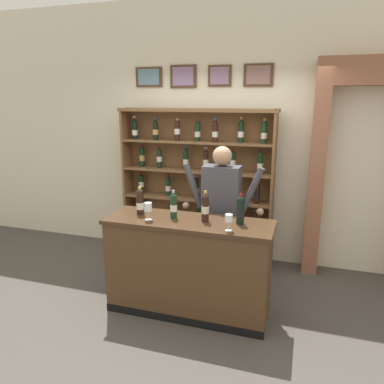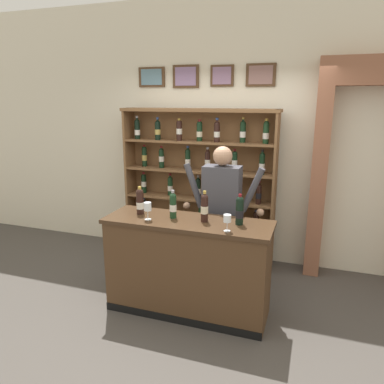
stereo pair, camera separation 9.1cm
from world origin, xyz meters
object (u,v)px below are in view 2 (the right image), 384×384
(tasting_bottle_bianco, at_px, (140,201))
(wine_shelf, at_px, (199,182))
(wine_glass_left, at_px, (227,219))
(tasting_bottle_grappa, at_px, (240,210))
(shopkeeper, at_px, (222,204))
(tasting_bottle_chianti, at_px, (204,207))
(tasting_bottle_brunello, at_px, (173,205))
(tasting_counter, at_px, (188,267))
(wine_glass_center, at_px, (148,207))

(tasting_bottle_bianco, bearing_deg, wine_shelf, 79.41)
(wine_glass_left, bearing_deg, tasting_bottle_grappa, 73.48)
(shopkeeper, bearing_deg, wine_shelf, 124.08)
(shopkeeper, relative_size, tasting_bottle_chianti, 5.43)
(wine_shelf, distance_m, tasting_bottle_bianco, 1.27)
(tasting_bottle_brunello, height_order, wine_glass_left, tasting_bottle_brunello)
(tasting_bottle_brunello, distance_m, tasting_bottle_grappa, 0.67)
(wine_shelf, bearing_deg, tasting_counter, -76.92)
(tasting_bottle_brunello, relative_size, wine_glass_left, 1.83)
(tasting_bottle_bianco, relative_size, wine_glass_center, 1.64)
(shopkeeper, distance_m, tasting_bottle_chianti, 0.54)
(tasting_bottle_brunello, distance_m, tasting_bottle_chianti, 0.33)
(tasting_bottle_chianti, relative_size, tasting_bottle_grappa, 1.03)
(tasting_bottle_brunello, xyz_separation_m, wine_glass_left, (0.60, -0.20, -0.02))
(tasting_bottle_chianti, xyz_separation_m, wine_glass_left, (0.27, -0.19, -0.03))
(tasting_bottle_chianti, bearing_deg, wine_glass_left, -35.21)
(tasting_counter, distance_m, tasting_bottle_brunello, 0.65)
(tasting_counter, height_order, tasting_bottle_brunello, tasting_bottle_brunello)
(tasting_bottle_grappa, xyz_separation_m, wine_glass_center, (-0.88, -0.16, -0.02))
(tasting_bottle_brunello, bearing_deg, wine_shelf, 96.22)
(shopkeeper, bearing_deg, wine_glass_left, -71.88)
(tasting_counter, distance_m, shopkeeper, 0.79)
(tasting_bottle_bianco, height_order, wine_glass_center, tasting_bottle_bianco)
(tasting_bottle_grappa, relative_size, wine_glass_center, 1.68)
(wine_glass_left, bearing_deg, wine_shelf, 116.82)
(tasting_bottle_grappa, bearing_deg, tasting_bottle_bianco, -179.47)
(wine_shelf, bearing_deg, tasting_bottle_bianco, -100.59)
(wine_shelf, relative_size, tasting_bottle_grappa, 6.90)
(tasting_bottle_chianti, height_order, wine_glass_left, tasting_bottle_chianti)
(wine_glass_left, bearing_deg, tasting_bottle_bianco, 167.74)
(tasting_bottle_brunello, bearing_deg, tasting_counter, -8.45)
(tasting_counter, bearing_deg, wine_shelf, 103.08)
(tasting_bottle_grappa, height_order, wine_glass_center, tasting_bottle_grappa)
(tasting_counter, xyz_separation_m, wine_glass_center, (-0.38, -0.11, 0.62))
(shopkeeper, distance_m, tasting_bottle_bianco, 0.90)
(tasting_counter, xyz_separation_m, wine_glass_left, (0.44, -0.17, 0.61))
(wine_glass_left, height_order, wine_glass_center, wine_glass_center)
(shopkeeper, xyz_separation_m, wine_glass_left, (0.23, -0.72, 0.08))
(wine_shelf, xyz_separation_m, tasting_bottle_bianco, (-0.23, -1.25, 0.05))
(shopkeeper, height_order, wine_glass_left, shopkeeper)
(tasting_counter, relative_size, tasting_bottle_grappa, 5.62)
(wine_glass_left, bearing_deg, tasting_counter, 158.63)
(tasting_counter, height_order, tasting_bottle_grappa, tasting_bottle_grappa)
(tasting_bottle_bianco, xyz_separation_m, tasting_bottle_brunello, (0.37, -0.02, -0.00))
(tasting_counter, bearing_deg, tasting_bottle_brunello, 171.55)
(tasting_counter, relative_size, tasting_bottle_bianco, 5.75)
(tasting_bottle_bianco, height_order, wine_glass_left, tasting_bottle_bianco)
(wine_shelf, bearing_deg, tasting_bottle_brunello, -83.78)
(tasting_bottle_grappa, distance_m, wine_glass_center, 0.90)
(wine_glass_center, bearing_deg, wine_glass_left, -4.42)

